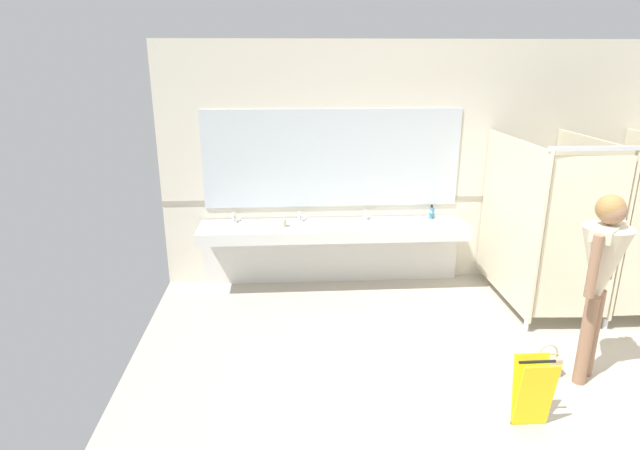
{
  "coord_description": "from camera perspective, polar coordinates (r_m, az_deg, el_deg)",
  "views": [
    {
      "loc": [
        -1.93,
        -3.43,
        2.75
      ],
      "look_at": [
        -1.63,
        1.2,
        1.24
      ],
      "focal_mm": 29.21,
      "sensor_mm": 36.0,
      "label": 1
    }
  ],
  "objects": [
    {
      "name": "paper_cup",
      "position": [
        6.12,
        -4.03,
        0.23
      ],
      "size": [
        0.07,
        0.07,
        0.1
      ],
      "primitive_type": "cylinder",
      "color": "beige",
      "rests_on": "vanity_counter"
    },
    {
      "name": "handbag",
      "position": [
        5.27,
        23.58,
        -13.84
      ],
      "size": [
        0.22,
        0.12,
        0.31
      ],
      "color": "tan",
      "rests_on": "ground_plane"
    },
    {
      "name": "wet_floor_sign",
      "position": [
        4.5,
        22.29,
        -16.52
      ],
      "size": [
        0.28,
        0.19,
        0.58
      ],
      "color": "yellow",
      "rests_on": "ground_plane"
    },
    {
      "name": "ground_plane",
      "position": [
        4.83,
        21.94,
        -18.93
      ],
      "size": [
        6.91,
        6.13,
        0.1
      ],
      "primitive_type": "cube",
      "color": "#B2A899"
    },
    {
      "name": "wall_back",
      "position": [
        6.67,
        13.3,
        6.46
      ],
      "size": [
        6.91,
        0.12,
        2.94
      ],
      "primitive_type": "cube",
      "color": "beige",
      "rests_on": "ground_plane"
    },
    {
      "name": "vanity_counter",
      "position": [
        6.36,
        1.43,
        -1.57
      ],
      "size": [
        3.21,
        0.58,
        0.95
      ],
      "color": "silver",
      "rests_on": "ground_plane"
    },
    {
      "name": "mirror_panel",
      "position": [
        6.32,
        1.33,
        7.28
      ],
      "size": [
        3.11,
        0.02,
        1.18
      ],
      "primitive_type": "cube",
      "color": "silver",
      "rests_on": "wall_back"
    },
    {
      "name": "wall_back_tile_band",
      "position": [
        6.71,
        13.2,
        2.82
      ],
      "size": [
        6.91,
        0.01,
        0.06
      ],
      "primitive_type": "cube",
      "color": "#9E937F",
      "rests_on": "wall_back"
    },
    {
      "name": "soap_dispenser",
      "position": [
        6.58,
        12.1,
        1.34
      ],
      "size": [
        0.07,
        0.07,
        0.18
      ],
      "color": "teal",
      "rests_on": "vanity_counter"
    },
    {
      "name": "bathroom_stalls",
      "position": [
        6.43,
        27.68,
        0.28
      ],
      "size": [
        1.78,
        1.54,
        1.95
      ],
      "color": "beige",
      "rests_on": "ground_plane"
    },
    {
      "name": "person_standing",
      "position": [
        4.95,
        28.46,
        -4.03
      ],
      "size": [
        0.57,
        0.57,
        1.7
      ],
      "color": "#8C664C",
      "rests_on": "ground_plane"
    }
  ]
}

